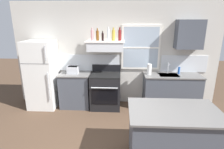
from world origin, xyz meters
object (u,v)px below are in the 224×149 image
stove_range (106,90)px  bottle_champagne_gold_foil (113,35)px  bottle_rose_pink (92,35)px  bottle_amber_wine (97,35)px  bottle_balsamic_dark (103,37)px  paper_towel_roll (149,69)px  dish_soap_bottle (179,70)px  bottle_clear_tall (108,35)px  bottle_red_label_wine (120,35)px  refrigerator (42,75)px  toaster (73,70)px  kitchen_island (172,136)px

stove_range → bottle_champagne_gold_foil: (0.20, 0.11, 1.42)m
bottle_rose_pink → bottle_amber_wine: bearing=-8.3°
bottle_balsamic_dark → stove_range: bearing=-49.8°
paper_towel_roll → dish_soap_bottle: size_ratio=1.50×
bottle_clear_tall → bottle_red_label_wine: 0.29m
bottle_balsamic_dark → bottle_red_label_wine: bearing=10.4°
refrigerator → bottle_champagne_gold_foil: size_ratio=5.46×
bottle_red_label_wine → bottle_champagne_gold_foil: bearing=-164.7°
bottle_amber_wine → dish_soap_bottle: size_ratio=1.68×
refrigerator → dish_soap_bottle: bearing=2.6°
refrigerator → dish_soap_bottle: refrigerator is taller
stove_range → bottle_champagne_gold_foil: 1.43m
refrigerator → paper_towel_roll: 2.76m
bottle_champagne_gold_foil → paper_towel_roll: size_ratio=1.19×
bottle_amber_wine → paper_towel_roll: (1.31, -0.09, -0.83)m
toaster → bottle_champagne_gold_foil: size_ratio=0.93×
toaster → kitchen_island: 2.87m
kitchen_island → paper_towel_roll: bearing=93.4°
bottle_champagne_gold_foil → paper_towel_roll: 1.24m
bottle_champagne_gold_foil → toaster: bearing=-174.5°
kitchen_island → bottle_rose_pink: bearing=127.4°
dish_soap_bottle → paper_towel_roll: bearing=-172.6°
toaster → bottle_red_label_wine: bearing=6.8°
toaster → bottle_red_label_wine: 1.48m
toaster → bottle_clear_tall: bottle_clear_tall is taller
bottle_amber_wine → bottle_champagne_gold_foil: (0.40, -0.01, 0.01)m
bottle_champagne_gold_foil → bottle_red_label_wine: size_ratio=1.00×
bottle_rose_pink → bottle_clear_tall: bottle_clear_tall is taller
refrigerator → dish_soap_bottle: 3.54m
paper_towel_roll → bottle_champagne_gold_foil: bearing=175.2°
paper_towel_roll → refrigerator: bearing=-178.7°
bottle_amber_wine → dish_soap_bottle: 2.26m
bottle_amber_wine → toaster: bearing=-170.1°
stove_range → bottle_champagne_gold_foil: bottle_champagne_gold_foil is taller
bottle_balsamic_dark → bottle_champagne_gold_foil: size_ratio=0.74×
paper_towel_roll → bottle_balsamic_dark: bearing=177.9°
paper_towel_roll → bottle_rose_pink: bearing=175.7°
bottle_rose_pink → bottle_amber_wine: 0.14m
bottle_rose_pink → bottle_red_label_wine: 0.68m
bottle_balsamic_dark → bottle_red_label_wine: size_ratio=0.74×
bottle_amber_wine → bottle_clear_tall: size_ratio=0.89×
toaster → bottle_clear_tall: bearing=2.8°
bottle_rose_pink → dish_soap_bottle: bearing=-0.2°
stove_range → paper_towel_roll: size_ratio=4.04×
dish_soap_bottle → kitchen_island: bearing=-107.9°
bottle_clear_tall → bottle_champagne_gold_foil: (0.12, 0.05, -0.01)m
paper_towel_roll → bottle_red_label_wine: bearing=171.1°
refrigerator → stove_range: (1.65, 0.02, -0.41)m
dish_soap_bottle → bottle_champagne_gold_foil: bearing=-179.2°
stove_range → refrigerator: bearing=-179.2°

